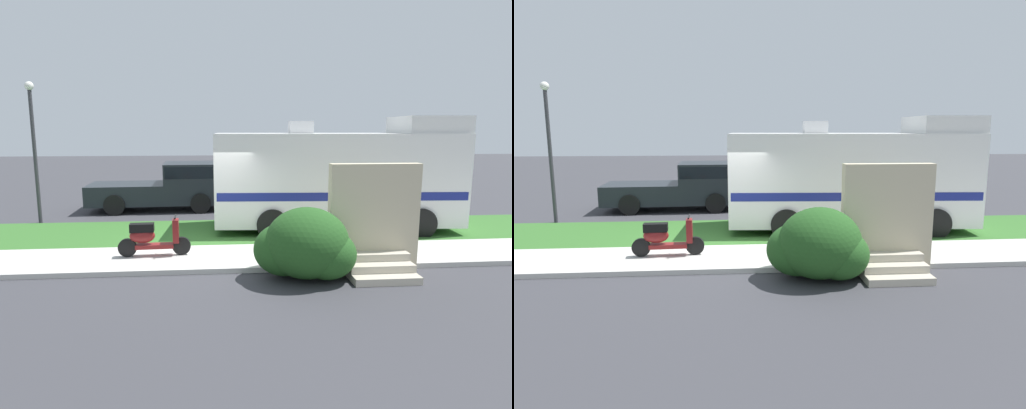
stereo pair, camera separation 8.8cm
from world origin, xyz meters
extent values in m
plane|color=#38383D|center=(0.00, 0.00, 0.00)|extent=(80.00, 80.00, 0.00)
cube|color=beige|center=(0.00, -1.20, 0.06)|extent=(24.00, 2.00, 0.12)
cube|color=#336628|center=(0.00, 1.50, 0.04)|extent=(24.00, 3.40, 0.08)
cube|color=silver|center=(3.89, 1.69, 1.65)|extent=(7.42, 2.77, 2.70)
cube|color=silver|center=(6.63, 1.53, 3.25)|extent=(1.93, 2.33, 0.50)
cube|color=navy|center=(3.89, 1.69, 1.25)|extent=(7.28, 2.78, 0.24)
cube|color=black|center=(7.51, 1.47, 2.12)|extent=(0.20, 1.99, 0.90)
cube|color=silver|center=(2.79, 1.75, 3.18)|extent=(0.73, 0.64, 0.36)
cylinder|color=black|center=(6.21, 2.67, 0.45)|extent=(0.91, 0.33, 0.90)
cylinder|color=black|center=(6.08, 0.43, 0.45)|extent=(0.91, 0.33, 0.90)
cylinder|color=black|center=(1.95, 2.92, 0.45)|extent=(0.91, 0.33, 0.90)
cylinder|color=black|center=(1.82, 0.68, 0.45)|extent=(0.91, 0.33, 0.90)
cylinder|color=black|center=(-0.61, -1.01, 0.34)|extent=(0.44, 0.12, 0.44)
cylinder|color=black|center=(-1.89, -1.07, 0.34)|extent=(0.44, 0.12, 0.44)
cube|color=maroon|center=(-1.25, -1.04, 0.36)|extent=(0.91, 0.32, 0.10)
cube|color=black|center=(-1.53, -1.06, 0.82)|extent=(0.57, 0.29, 0.20)
ellipsoid|color=maroon|center=(-1.53, -1.06, 0.62)|extent=(0.61, 0.33, 0.36)
cube|color=maroon|center=(-0.74, -1.02, 0.72)|extent=(0.15, 0.33, 0.56)
cylinder|color=black|center=(-0.74, -1.02, 1.07)|extent=(0.06, 0.50, 0.04)
sphere|color=white|center=(-0.74, -1.02, 0.90)|extent=(0.12, 0.12, 0.12)
torus|color=black|center=(3.03, -1.28, 0.45)|extent=(0.66, 0.07, 0.66)
torus|color=black|center=(2.01, -1.33, 0.45)|extent=(0.66, 0.07, 0.66)
cylinder|color=maroon|center=(2.68, -1.30, 0.63)|extent=(0.58, 0.06, 0.67)
cylinder|color=maroon|center=(2.37, -1.32, 0.60)|extent=(0.10, 0.04, 0.60)
cylinder|color=maroon|center=(2.65, -1.30, 0.93)|extent=(0.62, 0.07, 0.09)
cylinder|color=maroon|center=(2.21, -1.32, 0.38)|extent=(0.40, 0.06, 0.18)
cylinder|color=maroon|center=(2.18, -1.33, 0.68)|extent=(0.36, 0.05, 0.47)
cylinder|color=maroon|center=(2.99, -1.29, 0.70)|extent=(0.12, 0.04, 0.51)
cube|color=black|center=(2.34, -1.32, 0.93)|extent=(0.20, 0.11, 0.06)
cylinder|color=black|center=(2.95, -1.29, 0.99)|extent=(0.05, 0.52, 0.03)
cube|color=#1E2328|center=(-0.59, 5.86, 1.05)|extent=(2.43, 2.14, 1.54)
cube|color=black|center=(-0.59, 5.86, 1.52)|extent=(2.31, 2.16, 0.44)
cube|color=#1E2328|center=(-3.19, 5.74, 0.66)|extent=(2.95, 2.16, 0.76)
cylinder|color=black|center=(-0.45, 6.84, 0.38)|extent=(0.77, 0.27, 0.76)
cylinder|color=black|center=(-0.36, 4.88, 0.38)|extent=(0.77, 0.27, 0.76)
cylinder|color=black|center=(-3.57, 6.71, 0.38)|extent=(0.77, 0.27, 0.76)
cylinder|color=black|center=(-3.49, 4.75, 0.38)|extent=(0.77, 0.27, 0.76)
cube|color=#1E2328|center=(1.66, 9.34, 1.01)|extent=(2.31, 2.04, 1.46)
cube|color=black|center=(1.66, 9.34, 1.44)|extent=(2.20, 2.06, 0.44)
cube|color=#1E2328|center=(4.17, 9.27, 0.63)|extent=(2.81, 2.06, 0.71)
cylinder|color=black|center=(1.46, 8.40, 0.38)|extent=(0.77, 0.26, 0.76)
cylinder|color=black|center=(1.52, 10.30, 0.38)|extent=(0.77, 0.26, 0.76)
cylinder|color=black|center=(4.47, 8.31, 0.38)|extent=(0.77, 0.26, 0.76)
cylinder|color=black|center=(4.52, 10.21, 0.38)|extent=(0.77, 0.26, 0.76)
cube|color=#BCB29E|center=(3.72, -2.80, 0.08)|extent=(1.40, 0.96, 0.16)
cube|color=#BCB29E|center=(3.72, -2.64, 0.24)|extent=(1.40, 0.64, 0.16)
cube|color=#BCB29E|center=(3.72, -2.48, 0.40)|extent=(1.40, 0.32, 0.16)
cube|color=beige|center=(3.72, -2.17, 1.20)|extent=(2.00, 0.30, 2.40)
ellipsoid|color=#23511E|center=(2.12, -2.70, 0.80)|extent=(1.77, 1.59, 1.50)
ellipsoid|color=#23511E|center=(1.68, -2.52, 0.62)|extent=(1.33, 1.19, 1.13)
ellipsoid|color=#23511E|center=(2.52, -2.83, 0.57)|extent=(1.24, 1.11, 1.05)
cylinder|color=#19722D|center=(2.55, -1.00, 0.24)|extent=(0.06, 0.06, 0.24)
cylinder|color=#19722D|center=(2.55, -1.00, 0.38)|extent=(0.03, 0.03, 0.05)
cylinder|color=black|center=(2.55, -1.00, 0.41)|extent=(0.03, 0.03, 0.02)
cylinder|color=#333338|center=(-5.68, 3.60, 2.18)|extent=(0.12, 0.12, 4.37)
sphere|color=silver|center=(-5.68, 3.60, 4.49)|extent=(0.28, 0.28, 0.28)
camera|label=1|loc=(0.28, -11.46, 3.16)|focal=30.85mm
camera|label=2|loc=(0.37, -11.47, 3.16)|focal=30.85mm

